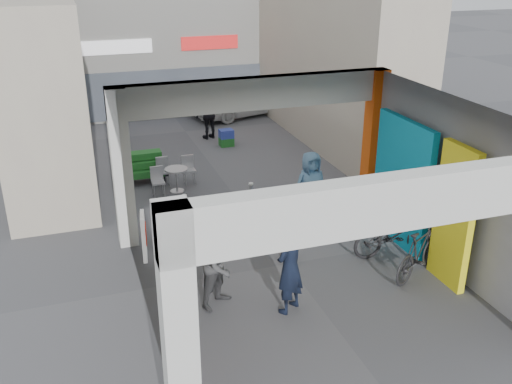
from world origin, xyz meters
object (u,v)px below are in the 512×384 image
object	(u,v)px
bicycle_rear	(419,252)
white_van	(242,98)
produce_stand	(144,171)
border_collie	(290,252)
man_back_turned	(220,264)
cafe_set	(171,179)
man_with_dog	(290,267)
bicycle_front	(395,234)
man_elderly	(310,186)
man_crates	(209,115)

from	to	relation	value
bicycle_rear	white_van	bearing A→B (deg)	-30.45
produce_stand	border_collie	xyz separation A→B (m)	(2.20, -5.49, -0.10)
man_back_turned	white_van	distance (m)	13.09
cafe_set	produce_stand	world-z (taller)	produce_stand
man_with_dog	bicycle_front	distance (m)	3.13
man_elderly	bicycle_rear	world-z (taller)	man_elderly
produce_stand	border_collie	world-z (taller)	produce_stand
man_back_turned	man_crates	world-z (taller)	man_crates
man_back_turned	bicycle_front	xyz separation A→B (m)	(3.98, 0.60, -0.33)
produce_stand	man_crates	bearing A→B (deg)	53.20
man_back_turned	bicycle_front	bearing A→B (deg)	-25.23
man_back_turned	man_elderly	distance (m)	4.07
produce_stand	man_with_dog	xyz separation A→B (m)	(1.55, -7.09, 0.56)
produce_stand	man_crates	size ratio (longest dim) A/B	0.75
cafe_set	bicycle_rear	bearing A→B (deg)	-58.05
man_elderly	man_crates	bearing A→B (deg)	91.85
man_elderly	cafe_set	bearing A→B (deg)	129.38
cafe_set	man_crates	world-z (taller)	man_crates
cafe_set	produce_stand	distance (m)	0.96
cafe_set	man_with_dog	size ratio (longest dim) A/B	0.73
bicycle_front	white_van	size ratio (longest dim) A/B	0.46
bicycle_front	man_back_turned	bearing A→B (deg)	101.22
man_crates	bicycle_front	bearing A→B (deg)	83.87
bicycle_front	bicycle_rear	world-z (taller)	bicycle_rear
man_back_turned	man_elderly	world-z (taller)	man_elderly
cafe_set	man_elderly	size ratio (longest dim) A/B	0.76
man_with_dog	man_crates	bearing A→B (deg)	-131.53
man_back_turned	white_van	xyz separation A→B (m)	(4.27, 12.38, -0.13)
white_van	man_with_dog	bearing A→B (deg)	150.57
bicycle_front	bicycle_rear	size ratio (longest dim) A/B	1.10
man_crates	man_with_dog	bearing A→B (deg)	67.09
border_collie	man_elderly	bearing A→B (deg)	56.84
cafe_set	bicycle_rear	size ratio (longest dim) A/B	0.76
bicycle_front	man_with_dog	bearing A→B (deg)	115.08
produce_stand	bicycle_rear	distance (m)	8.10
white_van	produce_stand	bearing A→B (deg)	125.56
border_collie	man_with_dog	bearing A→B (deg)	-110.96
border_collie	man_with_dog	xyz separation A→B (m)	(-0.65, -1.59, 0.66)
cafe_set	border_collie	size ratio (longest dim) A/B	2.24
man_back_turned	cafe_set	bearing A→B (deg)	54.29
man_with_dog	bicycle_front	bearing A→B (deg)	167.53
produce_stand	man_elderly	world-z (taller)	man_elderly
bicycle_front	white_van	world-z (taller)	white_van
cafe_set	bicycle_front	bearing A→B (deg)	-53.83
white_van	bicycle_front	bearing A→B (deg)	162.87
man_with_dog	bicycle_rear	xyz separation A→B (m)	(2.87, 0.29, -0.38)
bicycle_rear	white_van	xyz separation A→B (m)	(0.29, 12.67, 0.19)
produce_stand	man_elderly	bearing A→B (deg)	-44.84
man_crates	bicycle_front	distance (m)	9.41
man_with_dog	white_van	world-z (taller)	man_with_dog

